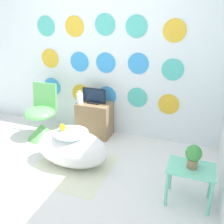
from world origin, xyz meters
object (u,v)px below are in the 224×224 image
potted_plant_left (193,155)px  tv (94,97)px  chair (41,121)px  bathtub (72,148)px  vase (80,98)px

potted_plant_left → tv: bearing=145.3°
chair → tv: 0.90m
bathtub → potted_plant_left: (1.46, -0.20, 0.33)m
chair → vase: (0.54, 0.27, 0.35)m
vase → bathtub: bearing=-71.9°
chair → vase: chair is taller
bathtub → vase: 0.89m
tv → potted_plant_left: 1.85m
chair → vase: size_ratio=4.28×
bathtub → chair: chair is taller
tv → potted_plant_left: tv is taller
chair → tv: size_ratio=2.26×
bathtub → tv: 0.94m
bathtub → vase: bearing=108.1°
chair → vase: bearing=26.1°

